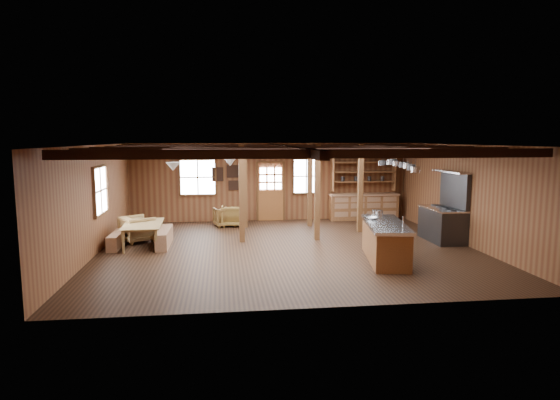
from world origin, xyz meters
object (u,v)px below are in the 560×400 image
at_px(kitchen_island, 385,241).
at_px(dining_table, 145,235).
at_px(armchair_a, 225,217).
at_px(commercial_range, 444,219).
at_px(armchair_b, 233,216).
at_px(armchair_c, 137,229).

bearing_deg(kitchen_island, dining_table, 169.10).
bearing_deg(dining_table, armchair_a, -42.37).
distance_m(dining_table, armchair_a, 3.49).
distance_m(commercial_range, armchair_b, 6.80).
height_order(armchair_b, armchair_c, armchair_c).
xyz_separation_m(armchair_b, armchair_c, (-2.80, -2.10, 0.03)).
relative_size(kitchen_island, armchair_b, 3.38).
bearing_deg(armchair_c, dining_table, 172.34).
height_order(kitchen_island, armchair_c, kitchen_island).
bearing_deg(dining_table, armchair_b, -45.54).
xyz_separation_m(kitchen_island, armchair_b, (-3.59, 4.99, -0.13)).
bearing_deg(armchair_b, kitchen_island, 127.78).
height_order(kitchen_island, commercial_range, commercial_range).
bearing_deg(kitchen_island, armchair_c, 165.53).
xyz_separation_m(dining_table, armchair_c, (-0.30, 0.58, 0.06)).
bearing_deg(kitchen_island, armchair_a, 137.55).
xyz_separation_m(commercial_range, armchair_c, (-8.85, 0.98, -0.28)).
height_order(commercial_range, armchair_a, commercial_range).
xyz_separation_m(commercial_range, armchair_a, (-6.31, 3.08, -0.33)).
xyz_separation_m(commercial_range, armchair_b, (-6.05, 3.08, -0.30)).
bearing_deg(kitchen_island, armchair_b, 135.58).
relative_size(kitchen_island, commercial_range, 1.28).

